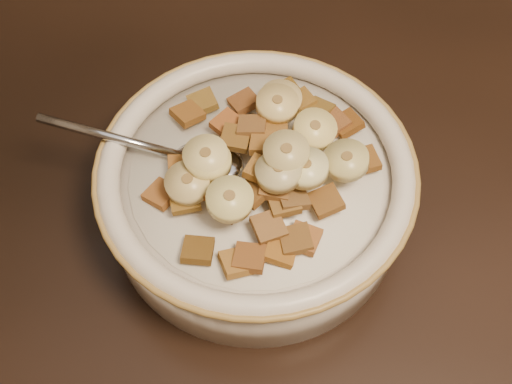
# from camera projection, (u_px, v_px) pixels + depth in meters

# --- Properties ---
(cereal_bowl) EXTENTS (0.22, 0.22, 0.05)m
(cereal_bowl) POSITION_uv_depth(u_px,v_px,m) (256.00, 195.00, 0.48)
(cereal_bowl) COLOR beige
(cereal_bowl) RESTS_ON table
(milk) EXTENTS (0.18, 0.18, 0.00)m
(milk) POSITION_uv_depth(u_px,v_px,m) (256.00, 175.00, 0.46)
(milk) COLOR white
(milk) RESTS_ON cereal_bowl
(spoon) EXTENTS (0.06, 0.04, 0.01)m
(spoon) POSITION_uv_depth(u_px,v_px,m) (208.00, 163.00, 0.46)
(spoon) COLOR #A6ACB8
(spoon) RESTS_ON cereal_bowl
(cereal_square_0) EXTENTS (0.02, 0.03, 0.01)m
(cereal_square_0) POSITION_uv_depth(u_px,v_px,m) (304.00, 238.00, 0.42)
(cereal_square_0) COLOR #935723
(cereal_square_0) RESTS_ON milk
(cereal_square_1) EXTENTS (0.03, 0.03, 0.01)m
(cereal_square_1) POSITION_uv_depth(u_px,v_px,m) (347.00, 124.00, 0.48)
(cereal_square_1) COLOR brown
(cereal_square_1) RESTS_ON milk
(cereal_square_2) EXTENTS (0.02, 0.02, 0.01)m
(cereal_square_2) POSITION_uv_depth(u_px,v_px,m) (265.00, 143.00, 0.45)
(cereal_square_2) COLOR brown
(cereal_square_2) RESTS_ON milk
(cereal_square_3) EXTENTS (0.02, 0.02, 0.01)m
(cereal_square_3) POSITION_uv_depth(u_px,v_px,m) (182.00, 169.00, 0.45)
(cereal_square_3) COLOR brown
(cereal_square_3) RESTS_ON milk
(cereal_square_4) EXTENTS (0.02, 0.02, 0.01)m
(cereal_square_4) POSITION_uv_depth(u_px,v_px,m) (274.00, 186.00, 0.43)
(cereal_square_4) COLOR brown
(cereal_square_4) RESTS_ON milk
(cereal_square_5) EXTENTS (0.03, 0.03, 0.01)m
(cereal_square_5) POSITION_uv_depth(u_px,v_px,m) (326.00, 201.00, 0.43)
(cereal_square_5) COLOR brown
(cereal_square_5) RESTS_ON milk
(cereal_square_6) EXTENTS (0.03, 0.03, 0.01)m
(cereal_square_6) POSITION_uv_depth(u_px,v_px,m) (269.00, 227.00, 0.42)
(cereal_square_6) COLOR #9B6432
(cereal_square_6) RESTS_ON milk
(cereal_square_7) EXTENTS (0.03, 0.03, 0.01)m
(cereal_square_7) POSITION_uv_depth(u_px,v_px,m) (262.00, 170.00, 0.43)
(cereal_square_7) COLOR olive
(cereal_square_7) RESTS_ON milk
(cereal_square_8) EXTENTS (0.03, 0.03, 0.01)m
(cereal_square_8) POSITION_uv_depth(u_px,v_px,m) (364.00, 160.00, 0.45)
(cereal_square_8) COLOR brown
(cereal_square_8) RESTS_ON milk
(cereal_square_9) EXTENTS (0.02, 0.02, 0.01)m
(cereal_square_9) POSITION_uv_depth(u_px,v_px,m) (252.00, 126.00, 0.46)
(cereal_square_9) COLOR brown
(cereal_square_9) RESTS_ON milk
(cereal_square_10) EXTENTS (0.03, 0.02, 0.01)m
(cereal_square_10) POSITION_uv_depth(u_px,v_px,m) (296.00, 239.00, 0.42)
(cereal_square_10) COLOR brown
(cereal_square_10) RESTS_ON milk
(cereal_square_11) EXTENTS (0.03, 0.03, 0.01)m
(cereal_square_11) POSITION_uv_depth(u_px,v_px,m) (284.00, 202.00, 0.43)
(cereal_square_11) COLOR #915F2B
(cereal_square_11) RESTS_ON milk
(cereal_square_12) EXTENTS (0.03, 0.03, 0.01)m
(cereal_square_12) POSITION_uv_depth(u_px,v_px,m) (285.00, 91.00, 0.49)
(cereal_square_12) COLOR brown
(cereal_square_12) RESTS_ON milk
(cereal_square_13) EXTENTS (0.02, 0.02, 0.01)m
(cereal_square_13) POSITION_uv_depth(u_px,v_px,m) (273.00, 129.00, 0.46)
(cereal_square_13) COLOR brown
(cereal_square_13) RESTS_ON milk
(cereal_square_14) EXTENTS (0.03, 0.03, 0.01)m
(cereal_square_14) POSITION_uv_depth(u_px,v_px,m) (185.00, 198.00, 0.43)
(cereal_square_14) COLOR brown
(cereal_square_14) RESTS_ON milk
(cereal_square_15) EXTENTS (0.03, 0.03, 0.01)m
(cereal_square_15) POSITION_uv_depth(u_px,v_px,m) (317.00, 110.00, 0.48)
(cereal_square_15) COLOR brown
(cereal_square_15) RESTS_ON milk
(cereal_square_16) EXTENTS (0.03, 0.03, 0.01)m
(cereal_square_16) POSITION_uv_depth(u_px,v_px,m) (213.00, 185.00, 0.43)
(cereal_square_16) COLOR brown
(cereal_square_16) RESTS_ON milk
(cereal_square_17) EXTENTS (0.03, 0.03, 0.01)m
(cereal_square_17) POSITION_uv_depth(u_px,v_px,m) (300.00, 102.00, 0.49)
(cereal_square_17) COLOR brown
(cereal_square_17) RESTS_ON milk
(cereal_square_18) EXTENTS (0.03, 0.03, 0.01)m
(cereal_square_18) POSITION_uv_depth(u_px,v_px,m) (228.00, 124.00, 0.47)
(cereal_square_18) COLOR #964C1B
(cereal_square_18) RESTS_ON milk
(cereal_square_19) EXTENTS (0.03, 0.03, 0.01)m
(cereal_square_19) POSITION_uv_depth(u_px,v_px,m) (244.00, 102.00, 0.49)
(cereal_square_19) COLOR brown
(cereal_square_19) RESTS_ON milk
(cereal_square_20) EXTENTS (0.02, 0.02, 0.01)m
(cereal_square_20) POSITION_uv_depth(u_px,v_px,m) (236.00, 138.00, 0.45)
(cereal_square_20) COLOR brown
(cereal_square_20) RESTS_ON milk
(cereal_square_21) EXTENTS (0.02, 0.02, 0.01)m
(cereal_square_21) POSITION_uv_depth(u_px,v_px,m) (198.00, 250.00, 0.42)
(cereal_square_21) COLOR brown
(cereal_square_21) RESTS_ON milk
(cereal_square_22) EXTENTS (0.03, 0.03, 0.01)m
(cereal_square_22) POSITION_uv_depth(u_px,v_px,m) (188.00, 114.00, 0.48)
(cereal_square_22) COLOR brown
(cereal_square_22) RESTS_ON milk
(cereal_square_23) EXTENTS (0.03, 0.03, 0.01)m
(cereal_square_23) POSITION_uv_depth(u_px,v_px,m) (203.00, 102.00, 0.49)
(cereal_square_23) COLOR olive
(cereal_square_23) RESTS_ON milk
(cereal_square_24) EXTENTS (0.03, 0.03, 0.01)m
(cereal_square_24) POSITION_uv_depth(u_px,v_px,m) (161.00, 194.00, 0.44)
(cereal_square_24) COLOR brown
(cereal_square_24) RESTS_ON milk
(cereal_square_25) EXTENTS (0.03, 0.03, 0.01)m
(cereal_square_25) POSITION_uv_depth(u_px,v_px,m) (237.00, 262.00, 0.41)
(cereal_square_25) COLOR #99601E
(cereal_square_25) RESTS_ON milk
(cereal_square_26) EXTENTS (0.03, 0.03, 0.01)m
(cereal_square_26) POSITION_uv_depth(u_px,v_px,m) (230.00, 204.00, 0.43)
(cereal_square_26) COLOR brown
(cereal_square_26) RESTS_ON milk
(cereal_square_27) EXTENTS (0.02, 0.02, 0.01)m
(cereal_square_27) POSITION_uv_depth(u_px,v_px,m) (280.00, 251.00, 0.42)
(cereal_square_27) COLOR #9C6220
(cereal_square_27) RESTS_ON milk
(cereal_square_28) EXTENTS (0.03, 0.03, 0.01)m
(cereal_square_28) POSITION_uv_depth(u_px,v_px,m) (292.00, 197.00, 0.43)
(cereal_square_28) COLOR brown
(cereal_square_28) RESTS_ON milk
(cereal_square_29) EXTENTS (0.03, 0.03, 0.01)m
(cereal_square_29) POSITION_uv_depth(u_px,v_px,m) (334.00, 123.00, 0.47)
(cereal_square_29) COLOR brown
(cereal_square_29) RESTS_ON milk
(cereal_square_30) EXTENTS (0.03, 0.03, 0.01)m
(cereal_square_30) POSITION_uv_depth(u_px,v_px,m) (253.00, 192.00, 0.43)
(cereal_square_30) COLOR brown
(cereal_square_30) RESTS_ON milk
(cereal_square_31) EXTENTS (0.02, 0.02, 0.01)m
(cereal_square_31) POSITION_uv_depth(u_px,v_px,m) (249.00, 258.00, 0.41)
(cereal_square_31) COLOR brown
(cereal_square_31) RESTS_ON milk
(banana_slice_0) EXTENTS (0.04, 0.04, 0.02)m
(banana_slice_0) POSITION_uv_depth(u_px,v_px,m) (188.00, 183.00, 0.43)
(banana_slice_0) COLOR beige
(banana_slice_0) RESTS_ON milk
(banana_slice_1) EXTENTS (0.04, 0.04, 0.01)m
(banana_slice_1) POSITION_uv_depth(u_px,v_px,m) (305.00, 168.00, 0.43)
(banana_slice_1) COLOR #EFE397
(banana_slice_1) RESTS_ON milk
(banana_slice_2) EXTENTS (0.04, 0.04, 0.01)m
(banana_slice_2) POSITION_uv_depth(u_px,v_px,m) (286.00, 153.00, 0.42)
(banana_slice_2) COLOR tan
(banana_slice_2) RESTS_ON milk
(banana_slice_3) EXTENTS (0.03, 0.03, 0.01)m
(banana_slice_3) POSITION_uv_depth(u_px,v_px,m) (281.00, 99.00, 0.47)
(banana_slice_3) COLOR #FFDD94
(banana_slice_3) RESTS_ON milk
(banana_slice_4) EXTENTS (0.04, 0.04, 0.01)m
(banana_slice_4) POSITION_uv_depth(u_px,v_px,m) (279.00, 172.00, 0.42)
(banana_slice_4) COLOR #C7BC85
(banana_slice_4) RESTS_ON milk
(banana_slice_5) EXTENTS (0.04, 0.04, 0.01)m
(banana_slice_5) POSITION_uv_depth(u_px,v_px,m) (346.00, 160.00, 0.44)
(banana_slice_5) COLOR #D6C585
(banana_slice_5) RESTS_ON milk
(banana_slice_6) EXTENTS (0.04, 0.04, 0.01)m
(banana_slice_6) POSITION_uv_depth(u_px,v_px,m) (209.00, 162.00, 0.43)
(banana_slice_6) COLOR #F6E083
(banana_slice_6) RESTS_ON milk
(banana_slice_7) EXTENTS (0.04, 0.04, 0.01)m
(banana_slice_7) POSITION_uv_depth(u_px,v_px,m) (277.00, 104.00, 0.46)
(banana_slice_7) COLOR #E7C577
(banana_slice_7) RESTS_ON milk
(banana_slice_8) EXTENTS (0.04, 0.04, 0.01)m
(banana_slice_8) POSITION_uv_depth(u_px,v_px,m) (230.00, 199.00, 0.41)
(banana_slice_8) COLOR tan
(banana_slice_8) RESTS_ON milk
(banana_slice_9) EXTENTS (0.03, 0.03, 0.02)m
(banana_slice_9) POSITION_uv_depth(u_px,v_px,m) (315.00, 129.00, 0.45)
(banana_slice_9) COLOR #FEE482
(banana_slice_9) RESTS_ON milk
(banana_slice_10) EXTENTS (0.04, 0.04, 0.01)m
(banana_slice_10) POSITION_uv_depth(u_px,v_px,m) (206.00, 157.00, 0.43)
(banana_slice_10) COLOR #F1DC8E
(banana_slice_10) RESTS_ON milk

